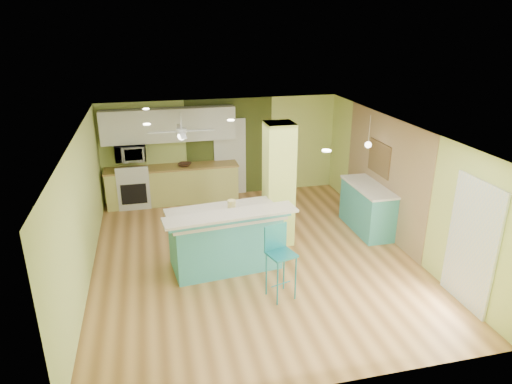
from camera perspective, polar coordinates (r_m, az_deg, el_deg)
floor at (r=9.00m, az=-0.43°, el=-8.01°), size 6.00×7.00×0.01m
ceiling at (r=8.09m, az=-0.47°, el=7.76°), size 6.00×7.00×0.01m
wall_back at (r=11.74m, az=-4.30°, el=5.52°), size 6.00×0.01×2.50m
wall_front at (r=5.48m, az=8.01°, el=-13.62°), size 6.00×0.01×2.50m
wall_left at (r=8.37m, az=-20.94°, el=-2.24°), size 0.01×7.00×2.50m
wall_right at (r=9.55m, az=17.41°, el=0.99°), size 0.01×7.00×2.50m
wood_panel at (r=10.03m, az=15.64°, el=2.12°), size 0.02×3.40×2.50m
olive_accent at (r=11.75m, az=-3.32°, el=5.57°), size 2.20×0.02×2.50m
interior_door at (r=11.80m, az=-3.27°, el=4.36°), size 0.82×0.05×2.00m
french_door at (r=7.88m, az=25.34°, el=-5.96°), size 0.04×1.08×2.10m
column at (r=9.07m, az=2.85°, el=0.92°), size 0.55×0.55×2.50m
kitchen_run at (r=11.56m, az=-10.32°, el=0.94°), size 3.25×0.63×0.94m
stove at (r=11.55m, az=-15.01°, el=0.49°), size 0.76×0.66×1.08m
upper_cabinets at (r=11.27m, az=-10.84°, el=8.23°), size 3.20×0.34×0.80m
microwave at (r=11.30m, az=-15.42°, el=4.74°), size 0.70×0.48×0.39m
ceiling_fan at (r=9.97m, az=-9.31°, el=7.46°), size 1.41×1.41×0.61m
pendant_lamp at (r=9.83m, az=13.84°, el=5.78°), size 0.14×0.14×0.69m
wall_decor at (r=10.10m, az=15.16°, el=4.08°), size 0.03×0.90×0.70m
peninsula at (r=8.42m, az=-3.87°, el=-5.77°), size 2.35×1.45×1.24m
bar_stool at (r=7.44m, az=2.85°, el=-7.27°), size 0.51×0.51×1.25m
side_counter at (r=10.16m, az=13.80°, el=-1.91°), size 0.67×1.59×1.02m
fruit_bowl at (r=11.36m, az=-8.91°, el=3.39°), size 0.42×0.42×0.08m
canister at (r=8.35m, az=-3.07°, el=-1.58°), size 0.15×0.15×0.17m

